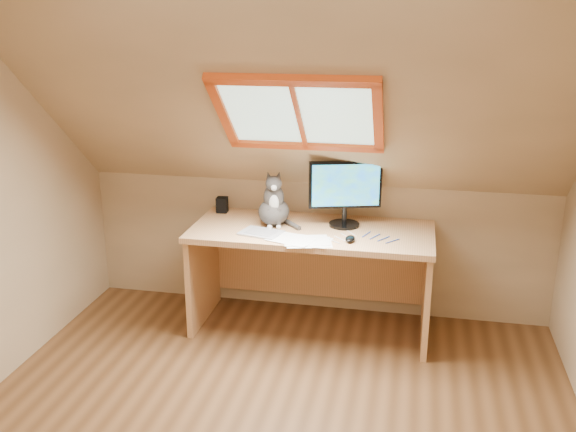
# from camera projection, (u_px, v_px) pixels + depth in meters

# --- Properties ---
(room_shell) EXTENTS (3.52, 3.52, 2.41)m
(room_shell) POSITION_uv_depth(u_px,v_px,m) (253.00, 194.00, 2.90)
(room_shell) COLOR tan
(room_shell) RESTS_ON ground
(desk) EXTENTS (1.69, 0.74, 0.77)m
(desk) POSITION_uv_depth(u_px,v_px,m) (313.00, 256.00, 4.61)
(desk) COLOR tan
(desk) RESTS_ON ground
(monitor) EXTENTS (0.50, 0.21, 0.47)m
(monitor) POSITION_uv_depth(u_px,v_px,m) (345.00, 189.00, 4.45)
(monitor) COLOR black
(monitor) RESTS_ON desk
(cat) EXTENTS (0.27, 0.31, 0.40)m
(cat) POSITION_uv_depth(u_px,v_px,m) (274.00, 205.00, 4.52)
(cat) COLOR #433E3C
(cat) RESTS_ON desk
(desk_speaker) EXTENTS (0.09, 0.09, 0.12)m
(desk_speaker) POSITION_uv_depth(u_px,v_px,m) (222.00, 205.00, 4.83)
(desk_speaker) COLOR black
(desk_speaker) RESTS_ON desk
(graphics_tablet) EXTENTS (0.31, 0.26, 0.01)m
(graphics_tablet) POSITION_uv_depth(u_px,v_px,m) (261.00, 233.00, 4.38)
(graphics_tablet) COLOR #B2B2B7
(graphics_tablet) RESTS_ON desk
(mouse) EXTENTS (0.07, 0.12, 0.04)m
(mouse) POSITION_uv_depth(u_px,v_px,m) (350.00, 239.00, 4.22)
(mouse) COLOR black
(mouse) RESTS_ON desk
(papers) EXTENTS (0.35, 0.30, 0.01)m
(papers) POSITION_uv_depth(u_px,v_px,m) (305.00, 241.00, 4.23)
(papers) COLOR white
(papers) RESTS_ON desk
(cables) EXTENTS (0.51, 0.26, 0.01)m
(cables) POSITION_uv_depth(u_px,v_px,m) (365.00, 238.00, 4.29)
(cables) COLOR silver
(cables) RESTS_ON desk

